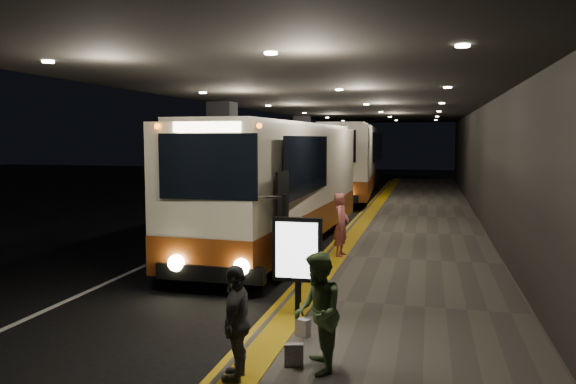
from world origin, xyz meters
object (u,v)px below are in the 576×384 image
Objects in this scene: stanchion_post at (300,275)px; passenger_boarding at (341,225)px; coach_second at (349,164)px; passenger_waiting_grey at (237,322)px; info_sign at (297,252)px; coach_main at (281,190)px; bag_plain at (303,328)px; passenger_waiting_green at (318,312)px; bag_polka at (294,355)px.

passenger_boarding is at bearing 88.54° from stanchion_post.
coach_second is at bearing 15.56° from passenger_boarding.
info_sign reaches higher than passenger_waiting_grey.
coach_main is 42.62× the size of bag_plain.
coach_second is 8.29× the size of passenger_waiting_grey.
bag_polka is (-0.34, 0.08, -0.64)m from passenger_waiting_green.
coach_second is at bearing 170.76° from passenger_waiting_green.
passenger_waiting_grey is at bearing -90.67° from stanchion_post.
coach_second reaches higher than bag_polka.
coach_main reaches higher than bag_polka.
coach_main is at bearing 108.14° from stanchion_post.
bag_polka is (0.46, -7.21, -0.68)m from passenger_boarding.
passenger_boarding is at bearing 93.66° from bag_polka.
coach_second reaches higher than passenger_boarding.
info_sign is at bearing -87.79° from coach_second.
info_sign is (2.13, -6.97, -0.37)m from coach_main.
info_sign is (-0.72, 1.91, 0.39)m from passenger_waiting_green.
stanchion_post is (1.91, -20.43, -1.16)m from coach_second.
passenger_boarding is at bearing -86.22° from coach_second.
bag_plain is at bearing -75.52° from stanchion_post.
passenger_waiting_grey is 3.43m from stanchion_post.
coach_second reaches higher than bag_plain.
passenger_waiting_grey is 4.80× the size of bag_polka.
stanchion_post is (0.04, 3.43, -0.22)m from passenger_waiting_grey.
passenger_waiting_green reaches higher than bag_plain.
passenger_boarding is (2.06, -1.58, -0.73)m from coach_main.
bag_polka is at bearing -71.58° from coach_main.
coach_second is 11.71× the size of stanchion_post.
coach_second is 6.98× the size of info_sign.
passenger_boarding is 7.26m from bag_polka.
bag_plain is 0.26× the size of stanchion_post.
stanchion_post is at bearing -88.04° from coach_second.
passenger_waiting_green is at bearing -165.32° from passenger_boarding.
bag_polka reaches higher than bag_plain.
coach_main reaches higher than passenger_waiting_green.
stanchion_post reaches higher than bag_polka.
stanchion_post is (-0.19, 1.03, -0.66)m from info_sign.
passenger_waiting_green is (2.86, -8.88, -0.76)m from coach_main.
info_sign is at bearing 110.51° from bag_plain.
info_sign is (-0.38, 1.83, 1.03)m from bag_polka.
stanchion_post is at bearing -173.05° from passenger_boarding.
coach_main is 9.36m from passenger_waiting_green.
stanchion_post is (1.94, -5.94, -1.03)m from coach_main.
info_sign is (2.10, -21.46, -0.50)m from coach_second.
coach_main is at bearing 105.97° from bag_polka.
bag_plain is 1.80m from stanchion_post.
coach_main is 6.52× the size of info_sign.
passenger_waiting_grey is (1.90, -9.36, -0.81)m from coach_main.
coach_main is at bearing -173.27° from passenger_waiting_grey.
info_sign is 1.24m from stanchion_post.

